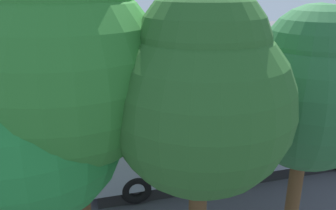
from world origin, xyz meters
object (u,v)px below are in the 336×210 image
at_px(spectator_far_left, 215,115).
at_px(tree_far, 28,117).
at_px(tour_bus, 234,127).
at_px(tree_right, 68,62).
at_px(traffic_cone, 151,107).
at_px(parked_motorcycle_silver, 261,125).
at_px(stunt_motorcycle, 110,104).
at_px(tree_centre, 202,94).
at_px(tree_left, 309,90).
at_px(spectator_centre, 172,119).
at_px(spectator_left, 200,118).

relative_size(spectator_far_left, tree_far, 0.29).
relative_size(tour_bus, tree_right, 1.53).
relative_size(traffic_cone, tree_right, 0.09).
distance_m(parked_motorcycle_silver, tree_far, 11.26).
xyz_separation_m(stunt_motorcycle, tree_right, (2.24, 10.58, 4.50)).
xyz_separation_m(tour_bus, traffic_cone, (1.13, -6.48, -1.34)).
height_order(tree_centre, tree_far, tree_centre).
relative_size(tour_bus, tree_left, 1.79).
xyz_separation_m(stunt_motorcycle, traffic_cone, (-2.10, 0.23, -0.31)).
height_order(tour_bus, spectator_centre, tour_bus).
xyz_separation_m(traffic_cone, tree_left, (-0.45, 10.49, 3.91)).
xyz_separation_m(stunt_motorcycle, tree_far, (2.96, 10.42, 3.59)).
bearing_deg(tour_bus, tree_centre, 53.90).
bearing_deg(stunt_motorcycle, traffic_cone, 173.79).
relative_size(stunt_motorcycle, tree_right, 0.29).
relative_size(spectator_far_left, stunt_motorcycle, 0.85).
relative_size(stunt_motorcycle, tree_centre, 0.32).
bearing_deg(tour_bus, tree_left, 80.40).
relative_size(tree_centre, tree_far, 1.05).
relative_size(spectator_centre, tree_left, 0.30).
bearing_deg(spectator_centre, tree_right, 57.88).
bearing_deg(spectator_centre, spectator_far_left, 177.46).
distance_m(tree_centre, tree_right, 2.21).
bearing_deg(traffic_cone, stunt_motorcycle, -6.21).
bearing_deg(spectator_centre, parked_motorcycle_silver, 172.83).
bearing_deg(tree_centre, tree_right, -26.97).
height_order(stunt_motorcycle, tree_centre, tree_centre).
distance_m(tour_bus, tree_left, 4.81).
bearing_deg(tour_bus, spectator_left, -85.45).
height_order(spectator_left, traffic_cone, spectator_left).
xyz_separation_m(spectator_left, spectator_centre, (1.15, -0.31, -0.01)).
relative_size(spectator_centre, tree_centre, 0.28).
xyz_separation_m(parked_motorcycle_silver, traffic_cone, (3.77, -4.28, -0.18)).
bearing_deg(tree_far, tree_right, 168.08).
relative_size(parked_motorcycle_silver, traffic_cone, 3.26).
height_order(traffic_cone, tree_left, tree_left).
bearing_deg(spectator_centre, tree_far, 52.95).
bearing_deg(tree_right, tree_far, -11.92).
distance_m(traffic_cone, tree_left, 11.20).
relative_size(spectator_far_left, spectator_centre, 0.98).
bearing_deg(spectator_left, tour_bus, 94.55).
height_order(traffic_cone, tree_right, tree_right).
height_order(tour_bus, parked_motorcycle_silver, tour_bus).
distance_m(tree_right, tree_far, 1.17).
xyz_separation_m(parked_motorcycle_silver, tree_centre, (6.18, 7.05, 4.18)).
distance_m(tour_bus, traffic_cone, 6.71).
relative_size(spectator_left, tree_right, 0.26).
distance_m(stunt_motorcycle, traffic_cone, 2.13).
bearing_deg(spectator_far_left, parked_motorcycle_silver, 168.58).
height_order(tour_bus, tree_centre, tree_centre).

